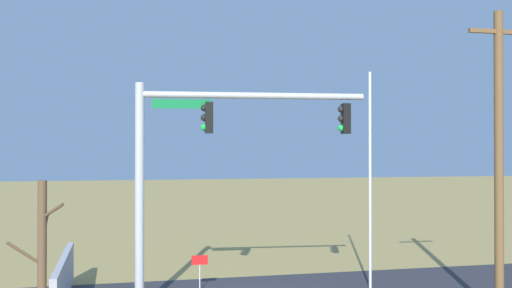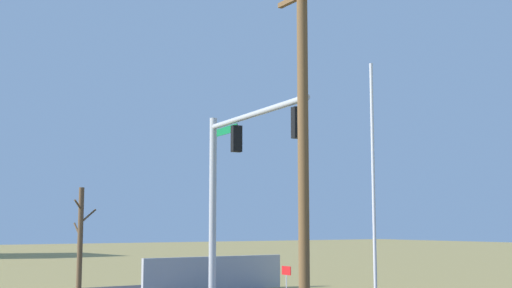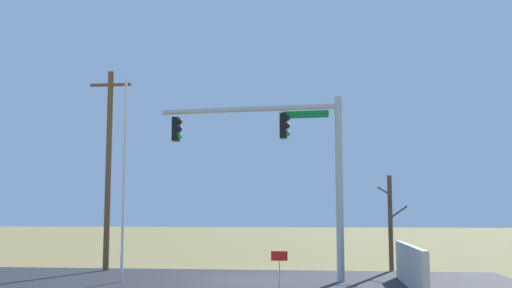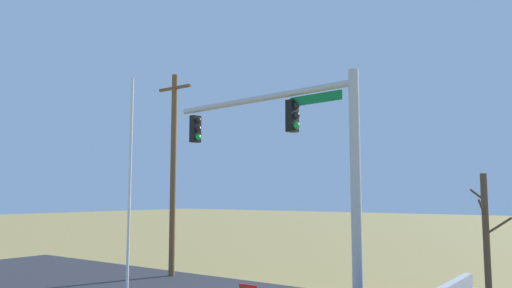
% 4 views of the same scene
% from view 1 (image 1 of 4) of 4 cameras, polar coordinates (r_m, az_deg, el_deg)
% --- Properties ---
extents(retaining_fence, '(0.20, 6.53, 1.42)m').
position_cam_1_polar(retaining_fence, '(20.34, -17.86, -12.23)').
color(retaining_fence, '#A8A8AD').
rests_on(retaining_fence, ground_plane).
extents(signal_mast, '(7.12, 0.95, 6.88)m').
position_cam_1_polar(signal_mast, '(18.46, -5.27, -0.65)').
color(signal_mast, '#B2B5BA').
rests_on(signal_mast, ground_plane).
extents(flagpole, '(0.10, 0.10, 7.57)m').
position_cam_1_polar(flagpole, '(21.31, 10.81, -3.38)').
color(flagpole, silver).
rests_on(flagpole, ground_plane).
extents(utility_pole, '(1.90, 0.26, 8.87)m').
position_cam_1_polar(utility_pole, '(18.72, 22.11, -1.23)').
color(utility_pole, brown).
rests_on(utility_pole, ground_plane).
extents(bare_tree, '(1.27, 1.02, 4.15)m').
position_cam_1_polar(bare_tree, '(14.40, -19.72, -11.33)').
color(bare_tree, brown).
rests_on(bare_tree, ground_plane).
extents(open_sign, '(0.56, 0.04, 1.22)m').
position_cam_1_polar(open_sign, '(20.98, -5.38, -11.35)').
color(open_sign, silver).
rests_on(open_sign, ground_plane).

